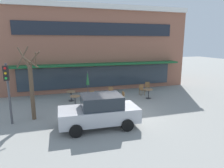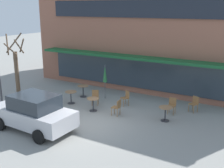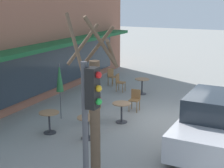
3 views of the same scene
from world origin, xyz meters
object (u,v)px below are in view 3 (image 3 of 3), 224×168
at_px(traffic_light_pole, 89,118).
at_px(parked_sedan, 214,123).
at_px(cafe_chair_4, 94,96).
at_px(cafe_table_mid_patio, 49,119).
at_px(patio_umbrella_green_folded, 60,78).
at_px(cafe_table_near_wall, 122,109).
at_px(cafe_chair_1, 92,109).
at_px(cafe_chair_0, 135,98).
at_px(cafe_chair_3, 112,76).
at_px(cafe_chair_2, 119,81).
at_px(cafe_table_streetside, 142,84).
at_px(cafe_table_by_tree, 88,124).
at_px(street_tree, 95,114).

bearing_deg(traffic_light_pole, parked_sedan, -20.43).
bearing_deg(cafe_chair_4, cafe_table_mid_patio, 179.25).
bearing_deg(patio_umbrella_green_folded, cafe_table_near_wall, -74.76).
bearing_deg(cafe_chair_1, cafe_chair_0, -24.24).
relative_size(cafe_table_near_wall, cafe_chair_3, 0.85).
height_order(cafe_chair_1, cafe_chair_2, same).
distance_m(patio_umbrella_green_folded, cafe_chair_2, 4.75).
height_order(cafe_table_streetside, cafe_chair_3, cafe_chair_3).
bearing_deg(cafe_table_mid_patio, traffic_light_pole, -135.08).
height_order(cafe_table_by_tree, cafe_chair_3, cafe_chair_3).
distance_m(cafe_table_by_tree, traffic_light_pole, 4.69).
relative_size(cafe_chair_0, cafe_chair_4, 1.00).
distance_m(patio_umbrella_green_folded, cafe_chair_1, 1.73).
bearing_deg(traffic_light_pole, cafe_table_streetside, 14.28).
height_order(cafe_chair_2, cafe_chair_3, same).
relative_size(cafe_chair_3, street_tree, 0.21).
bearing_deg(cafe_chair_3, cafe_chair_4, -165.71).
bearing_deg(parked_sedan, street_tree, 147.71).
bearing_deg(cafe_table_near_wall, cafe_chair_2, 25.20).
relative_size(cafe_table_by_tree, cafe_chair_3, 0.85).
height_order(cafe_chair_3, parked_sedan, parked_sedan).
distance_m(cafe_table_near_wall, cafe_chair_2, 4.39).
relative_size(cafe_table_streetside, cafe_chair_1, 0.85).
height_order(cafe_table_by_tree, patio_umbrella_green_folded, patio_umbrella_green_folded).
distance_m(cafe_chair_3, traffic_light_pole, 11.68).
bearing_deg(cafe_chair_3, cafe_chair_2, -138.08).
relative_size(cafe_table_by_tree, cafe_chair_1, 0.85).
xyz_separation_m(cafe_chair_3, street_tree, (-9.49, -4.06, 1.42)).
bearing_deg(cafe_table_by_tree, cafe_chair_3, 19.06).
height_order(cafe_table_mid_patio, cafe_chair_3, cafe_chair_3).
bearing_deg(cafe_chair_1, cafe_chair_2, 11.37).
height_order(cafe_table_near_wall, street_tree, street_tree).
xyz_separation_m(cafe_table_mid_patio, cafe_chair_3, (6.99, 0.93, 0.01)).
relative_size(cafe_table_streetside, cafe_chair_4, 0.85).
bearing_deg(patio_umbrella_green_folded, traffic_light_pole, -140.95).
bearing_deg(traffic_light_pole, cafe_chair_2, 20.78).
xyz_separation_m(patio_umbrella_green_folded, parked_sedan, (-0.42, -5.79, -0.75)).
bearing_deg(cafe_table_by_tree, cafe_table_streetside, 2.79).
bearing_deg(cafe_table_near_wall, cafe_chair_0, 2.27).
bearing_deg(parked_sedan, cafe_chair_2, 46.95).
xyz_separation_m(cafe_chair_2, parked_sedan, (-5.01, -5.37, 0.35)).
height_order(patio_umbrella_green_folded, traffic_light_pole, traffic_light_pole).
bearing_deg(traffic_light_pole, cafe_table_by_tree, 30.05).
bearing_deg(cafe_table_streetside, cafe_table_mid_patio, 169.23).
distance_m(cafe_table_near_wall, patio_umbrella_green_folded, 2.62).
height_order(patio_umbrella_green_folded, cafe_chair_1, patio_umbrella_green_folded).
bearing_deg(cafe_chair_0, cafe_chair_1, 155.76).
relative_size(cafe_chair_2, cafe_chair_3, 1.00).
height_order(cafe_table_near_wall, cafe_chair_1, cafe_chair_1).
height_order(cafe_chair_1, cafe_chair_4, same).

